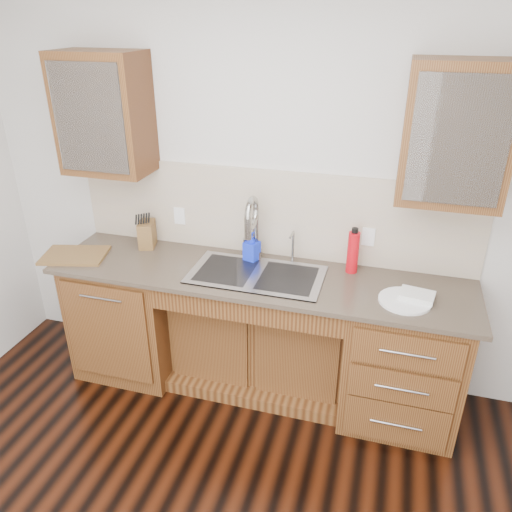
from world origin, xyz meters
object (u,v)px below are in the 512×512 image
(knife_block, at_px, (147,234))
(cutting_board, at_px, (75,255))
(water_bottle, at_px, (353,252))
(plate, at_px, (405,301))
(soap_bottle, at_px, (252,247))

(knife_block, distance_m, cutting_board, 0.50)
(water_bottle, height_order, plate, water_bottle)
(water_bottle, height_order, knife_block, water_bottle)
(soap_bottle, xyz_separation_m, knife_block, (-0.77, 0.01, -0.01))
(plate, height_order, knife_block, knife_block)
(plate, bearing_deg, cutting_board, -179.73)
(plate, distance_m, cutting_board, 2.17)
(soap_bottle, distance_m, plate, 1.03)
(water_bottle, bearing_deg, plate, -40.61)
(water_bottle, bearing_deg, soap_bottle, -178.08)
(soap_bottle, height_order, plate, soap_bottle)
(cutting_board, bearing_deg, knife_block, 35.93)
(water_bottle, relative_size, cutting_board, 0.65)
(water_bottle, relative_size, plate, 0.91)
(knife_block, height_order, cutting_board, knife_block)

